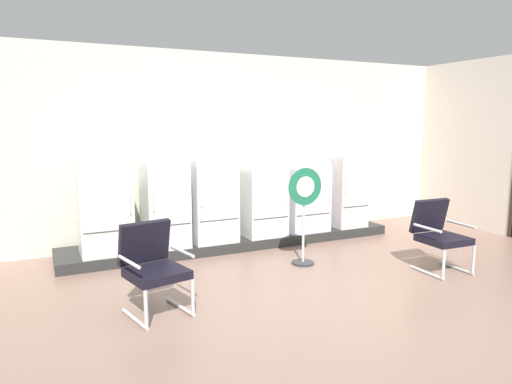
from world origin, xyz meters
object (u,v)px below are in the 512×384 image
object	(u,v)px
refrigerator_4	(304,189)
refrigerator_5	(345,180)
refrigerator_0	(104,197)
refrigerator_1	(164,193)
armchair_left	(153,264)
sign_stand	(304,215)
refrigerator_2	(212,189)
armchair_right	(439,232)
refrigerator_3	(263,191)

from	to	relation	value
refrigerator_4	refrigerator_5	size ratio (longest dim) A/B	0.90
refrigerator_0	refrigerator_5	bearing A→B (deg)	0.73
refrigerator_1	refrigerator_4	xyz separation A→B (m)	(2.43, 0.00, -0.08)
refrigerator_4	refrigerator_5	bearing A→B (deg)	0.43
armchair_left	sign_stand	xyz separation A→B (m)	(2.32, 0.75, 0.18)
refrigerator_2	armchair_left	world-z (taller)	refrigerator_2
refrigerator_4	sign_stand	bearing A→B (deg)	-120.98
refrigerator_2	sign_stand	distance (m)	1.58
refrigerator_0	refrigerator_2	xyz separation A→B (m)	(1.61, 0.02, 0.01)
refrigerator_4	armchair_right	size ratio (longest dim) A/B	1.45
refrigerator_4	sign_stand	size ratio (longest dim) A/B	1.00
refrigerator_0	sign_stand	size ratio (longest dim) A/B	1.12
refrigerator_1	refrigerator_3	world-z (taller)	refrigerator_1
refrigerator_2	sign_stand	size ratio (longest dim) A/B	1.13
refrigerator_4	armchair_right	distance (m)	2.44
refrigerator_3	armchair_left	bearing A→B (deg)	-138.66
refrigerator_3	sign_stand	bearing A→B (deg)	-88.62
armchair_right	armchair_left	bearing A→B (deg)	176.23
refrigerator_1	armchair_right	world-z (taller)	refrigerator_1
refrigerator_1	refrigerator_2	bearing A→B (deg)	-2.20
refrigerator_4	armchair_left	bearing A→B (deg)	-146.58
refrigerator_5	sign_stand	distance (m)	2.11
refrigerator_4	refrigerator_5	distance (m)	0.87
armchair_right	sign_stand	world-z (taller)	sign_stand
armchair_right	refrigerator_1	bearing A→B (deg)	144.18
refrigerator_4	armchair_left	xyz separation A→B (m)	(-3.10, -2.04, -0.34)
armchair_left	armchair_right	distance (m)	3.85
refrigerator_3	refrigerator_5	size ratio (longest dim) A/B	0.91
refrigerator_2	refrigerator_5	xyz separation A→B (m)	(2.55, 0.04, -0.01)
refrigerator_5	armchair_right	world-z (taller)	refrigerator_5
refrigerator_3	refrigerator_5	bearing A→B (deg)	1.21
refrigerator_1	sign_stand	bearing A→B (deg)	-37.94
refrigerator_1	sign_stand	xyz separation A→B (m)	(1.66, -1.29, -0.25)
refrigerator_0	armchair_left	world-z (taller)	refrigerator_0
refrigerator_0	refrigerator_1	distance (m)	0.87
refrigerator_5	refrigerator_1	bearing A→B (deg)	-179.87
refrigerator_2	armchair_left	distance (m)	2.50
refrigerator_1	refrigerator_4	distance (m)	2.43
refrigerator_1	sign_stand	world-z (taller)	refrigerator_1
refrigerator_2	refrigerator_0	bearing A→B (deg)	-179.41
armchair_left	sign_stand	size ratio (longest dim) A/B	0.69
refrigerator_4	armchair_left	distance (m)	3.73
refrigerator_5	armchair_left	size ratio (longest dim) A/B	1.60
refrigerator_4	sign_stand	distance (m)	1.52
refrigerator_4	armchair_right	world-z (taller)	refrigerator_4
refrigerator_0	refrigerator_4	size ratio (longest dim) A/B	1.11
refrigerator_4	refrigerator_5	world-z (taller)	refrigerator_5
armchair_right	refrigerator_4	bearing A→B (deg)	108.05
refrigerator_1	refrigerator_2	size ratio (longest dim) A/B	0.98
refrigerator_5	armchair_right	distance (m)	2.35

